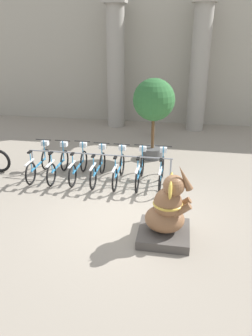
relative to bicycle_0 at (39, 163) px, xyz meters
name	(u,v)px	position (x,y,z in m)	size (l,w,h in m)	color
ground_plane	(126,216)	(2.93, -1.82, -0.40)	(60.00, 60.00, 0.00)	gray
building_facade	(159,55)	(2.93, 6.78, 2.60)	(20.00, 0.20, 6.00)	#A39E8E
column_left	(116,66)	(1.19, 5.78, 2.22)	(0.94, 0.94, 5.16)	gray
column_right	(199,67)	(4.68, 5.78, 2.22)	(0.94, 0.94, 5.16)	gray
bike_rack	(99,159)	(1.82, 0.13, 0.22)	(4.24, 0.05, 0.77)	gray
bicycle_0	(39,163)	(0.00, 0.00, 0.00)	(0.48, 1.75, 1.00)	black
bicycle_1	(59,165)	(0.61, 0.01, 0.00)	(0.48, 1.75, 1.00)	black
bicycle_2	(79,165)	(1.21, 0.05, 0.00)	(0.48, 1.75, 1.00)	black
bicycle_3	(98,167)	(1.82, 0.00, 0.00)	(0.48, 1.75, 1.00)	black
bicycle_4	(119,169)	(2.42, -0.02, 0.00)	(0.48, 1.75, 1.00)	black
bicycle_5	(140,170)	(3.03, 0.01, 0.00)	(0.48, 1.75, 1.00)	black
bicycle_6	(161,171)	(3.64, 0.03, 0.00)	(0.48, 1.75, 1.00)	black
elephant_statue	(167,214)	(3.92, -2.55, 0.17)	(1.07, 1.07, 1.70)	#4C4742
person_pedestrian	(153,112)	(2.97, 4.49, 0.61)	(0.22, 0.47, 1.68)	brown
potted_tree	(154,104)	(3.18, 2.04, 1.47)	(1.35, 1.35, 2.67)	#4C4C4C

